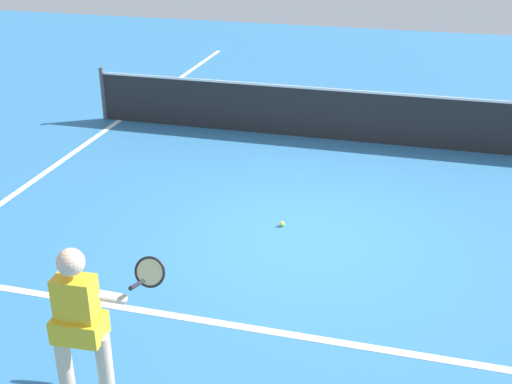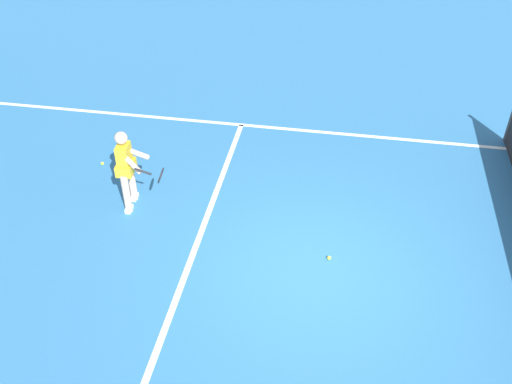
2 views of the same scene
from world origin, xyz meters
name	(u,v)px [view 1 (image 1 of 2)]	position (x,y,z in m)	size (l,w,h in m)	color
ground_plane	(301,237)	(0.00, 0.00, 0.00)	(28.03, 28.03, 0.00)	teal
service_line_marking	(262,330)	(0.00, -2.01, 0.00)	(8.52, 0.10, 0.01)	white
sideline_left_marking	(6,200)	(-4.26, 0.00, 0.00)	(0.10, 19.56, 0.01)	white
court_net	(344,115)	(0.00, 3.67, 0.46)	(9.20, 0.08, 1.00)	#4C4C51
tennis_player	(82,325)	(-1.12, -3.41, 0.85)	(0.75, 0.96, 1.55)	beige
tennis_ball_mid	(282,224)	(-0.30, 0.23, 0.03)	(0.07, 0.07, 0.07)	#D1E533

